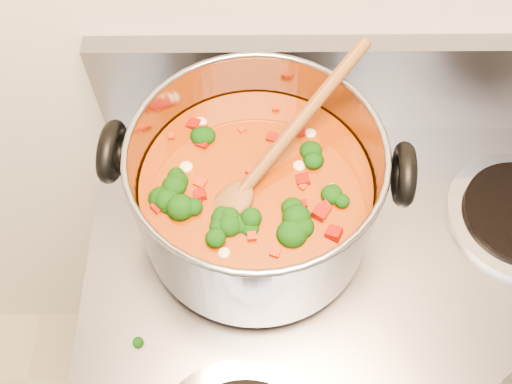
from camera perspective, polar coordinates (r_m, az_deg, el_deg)
stockpot at (r=0.70m, az=-0.02°, el=0.08°), size 0.36×0.30×0.18m
wooden_spoon at (r=0.66m, az=0.96°, el=2.89°), size 0.21×0.22×0.12m
cooktop_crumbs at (r=0.75m, az=-11.14°, el=-9.83°), size 0.09×0.14×0.01m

